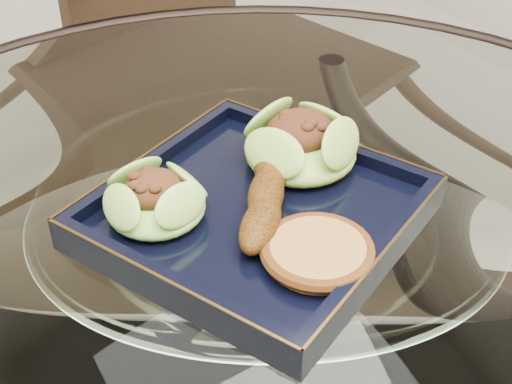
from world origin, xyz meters
TOP-DOWN VIEW (x-y plane):
  - dining_table at (-0.00, -0.00)m, footprint 1.13×1.13m
  - dining_chair at (0.21, 0.55)m, footprint 0.46×0.46m
  - navy_plate at (0.00, 0.02)m, footprint 0.36×0.36m
  - lettuce_wrap_left at (-0.08, 0.06)m, footprint 0.11×0.11m
  - lettuce_wrap_right at (0.08, 0.06)m, footprint 0.12×0.12m
  - roasted_plantain at (0.01, 0.02)m, footprint 0.13×0.15m
  - crumb_patty at (0.01, -0.07)m, footprint 0.09×0.09m

SIDE VIEW (x-z plane):
  - dining_chair at x=0.21m, z-range 0.05..0.91m
  - dining_table at x=0.00m, z-range 0.21..0.98m
  - navy_plate at x=0.00m, z-range 0.76..0.78m
  - crumb_patty at x=0.01m, z-range 0.78..0.80m
  - roasted_plantain at x=0.01m, z-range 0.78..0.81m
  - lettuce_wrap_left at x=-0.08m, z-range 0.78..0.82m
  - lettuce_wrap_right at x=0.08m, z-range 0.78..0.82m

